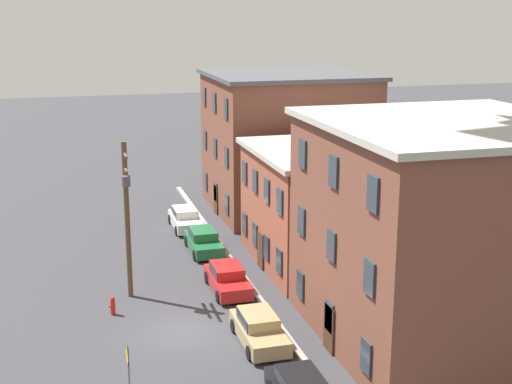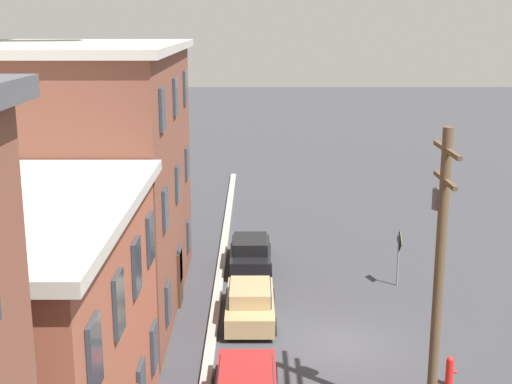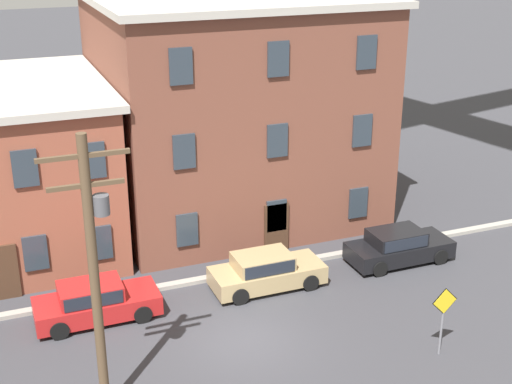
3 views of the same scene
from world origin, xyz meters
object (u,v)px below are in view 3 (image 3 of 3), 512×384
object	(u,v)px
caution_sign	(444,311)
car_tan	(266,270)
car_red	(95,301)
car_black	(398,245)
utility_pole	(95,265)

from	to	relation	value
caution_sign	car_tan	bearing A→B (deg)	119.78
car_red	car_black	xyz separation A→B (m)	(12.56, -0.07, 0.00)
utility_pole	car_black	bearing A→B (deg)	21.49
car_red	car_black	size ratio (longest dim) A/B	1.00
car_tan	car_black	distance (m)	5.99
car_red	caution_sign	xyz separation A→B (m)	(10.19, -6.42, 0.90)
car_red	car_black	world-z (taller)	same
car_red	utility_pole	size ratio (longest dim) A/B	0.52
car_red	caution_sign	distance (m)	12.08
car_black	caution_sign	distance (m)	6.84
car_red	car_tan	bearing A→B (deg)	-0.75
caution_sign	utility_pole	bearing A→B (deg)	173.72
car_black	utility_pole	xyz separation A→B (m)	(-13.13, -5.17, 4.02)
car_tan	car_black	bearing A→B (deg)	0.17
car_red	caution_sign	size ratio (longest dim) A/B	1.78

